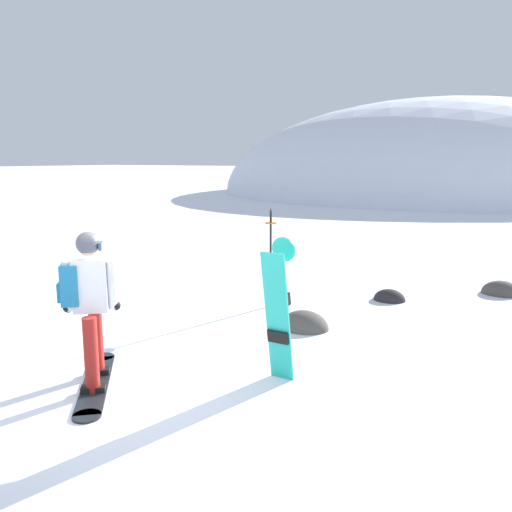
{
  "coord_description": "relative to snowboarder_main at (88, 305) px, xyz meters",
  "views": [
    {
      "loc": [
        3.71,
        -3.8,
        2.47
      ],
      "look_at": [
        -0.23,
        3.07,
        1.0
      ],
      "focal_mm": 36.81,
      "sensor_mm": 36.0,
      "label": 1
    }
  ],
  "objects": [
    {
      "name": "spare_snowboard",
      "position": [
        1.75,
        1.1,
        -0.09
      ],
      "size": [
        0.28,
        0.32,
        1.64
      ],
      "color": "#23B7A3",
      "rests_on": "ground"
    },
    {
      "name": "rock_mid",
      "position": [
        3.56,
        6.6,
        -0.92
      ],
      "size": [
        0.71,
        0.61,
        0.5
      ],
      "color": "#4C4742",
      "rests_on": "ground"
    },
    {
      "name": "rock_dark",
      "position": [
        1.22,
        2.97,
        -0.92
      ],
      "size": [
        0.75,
        0.63,
        0.52
      ],
      "color": "#4C4742",
      "rests_on": "ground"
    },
    {
      "name": "snowboarder_main",
      "position": [
        0.0,
        0.0,
        0.0
      ],
      "size": [
        1.29,
        1.47,
        1.71
      ],
      "color": "black",
      "rests_on": "ground"
    },
    {
      "name": "ridge_peak_main",
      "position": [
        -3.16,
        35.2,
        -0.92
      ],
      "size": [
        30.99,
        27.89,
        13.15
      ],
      "color": "silver",
      "rests_on": "ground"
    },
    {
      "name": "ground_plane",
      "position": [
        0.59,
        -0.05,
        -0.92
      ],
      "size": [
        300.0,
        300.0,
        0.0
      ],
      "primitive_type": "plane",
      "color": "white"
    },
    {
      "name": "piste_marker_near",
      "position": [
        0.23,
        3.73,
        0.05
      ],
      "size": [
        0.2,
        0.2,
        1.69
      ],
      "color": "black",
      "rests_on": "ground"
    },
    {
      "name": "rock_small",
      "position": [
        1.88,
        5.14,
        -0.92
      ],
      "size": [
        0.56,
        0.48,
        0.39
      ],
      "color": "#282628",
      "rests_on": "ground"
    }
  ]
}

